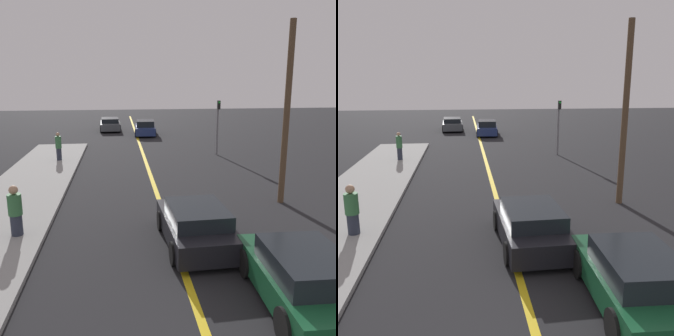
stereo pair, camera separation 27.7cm
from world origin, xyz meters
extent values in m
cube|color=gold|center=(0.00, 18.00, 0.00)|extent=(0.20, 60.00, 0.01)
cube|color=gray|center=(-5.72, 12.57, 0.07)|extent=(3.56, 25.14, 0.15)
cube|color=#144728|center=(2.29, 3.63, 0.51)|extent=(1.88, 4.02, 0.62)
cube|color=black|center=(2.29, 3.43, 1.06)|extent=(1.61, 2.23, 0.50)
cylinder|color=black|center=(1.49, 4.88, 0.36)|extent=(0.24, 0.72, 0.71)
cylinder|color=black|center=(3.16, 4.83, 0.36)|extent=(0.24, 0.72, 0.71)
cylinder|color=black|center=(1.41, 2.42, 0.36)|extent=(0.24, 0.72, 0.71)
cube|color=black|center=(0.64, 6.98, 0.49)|extent=(1.95, 3.99, 0.63)
cube|color=black|center=(0.64, 6.79, 1.02)|extent=(1.67, 2.21, 0.43)
cylinder|color=black|center=(-0.27, 8.17, 0.32)|extent=(0.24, 0.65, 0.64)
cylinder|color=black|center=(1.46, 8.23, 0.32)|extent=(0.24, 0.65, 0.64)
cylinder|color=black|center=(-0.18, 5.74, 0.32)|extent=(0.24, 0.65, 0.64)
cylinder|color=black|center=(1.54, 5.80, 0.32)|extent=(0.24, 0.65, 0.64)
cube|color=navy|center=(0.80, 30.10, 0.49)|extent=(1.94, 4.32, 0.64)
cube|color=black|center=(0.80, 29.89, 1.07)|extent=(1.63, 2.41, 0.52)
cylinder|color=black|center=(0.06, 31.46, 0.31)|extent=(0.25, 0.62, 0.61)
cylinder|color=black|center=(1.68, 31.37, 0.31)|extent=(0.25, 0.62, 0.61)
cylinder|color=black|center=(-0.09, 28.84, 0.31)|extent=(0.25, 0.62, 0.61)
cylinder|color=black|center=(1.53, 28.75, 0.31)|extent=(0.25, 0.62, 0.61)
cube|color=#4C5156|center=(-2.38, 33.57, 0.50)|extent=(1.97, 4.54, 0.64)
cube|color=black|center=(-2.38, 33.35, 1.03)|extent=(1.69, 2.52, 0.41)
cylinder|color=black|center=(-3.29, 34.93, 0.34)|extent=(0.24, 0.68, 0.67)
cylinder|color=black|center=(-1.56, 34.99, 0.34)|extent=(0.24, 0.68, 0.67)
cylinder|color=black|center=(-3.20, 32.16, 0.34)|extent=(0.24, 0.68, 0.67)
cylinder|color=black|center=(-1.47, 32.21, 0.34)|extent=(0.24, 0.68, 0.67)
cylinder|color=#282D3D|center=(-4.77, 8.00, 0.47)|extent=(0.36, 0.36, 0.65)
cylinder|color=#336B3D|center=(-4.77, 8.00, 1.13)|extent=(0.42, 0.42, 0.65)
sphere|color=tan|center=(-4.77, 8.00, 1.59)|extent=(0.27, 0.27, 0.27)
cylinder|color=#282D3D|center=(-5.14, 19.25, 0.50)|extent=(0.30, 0.30, 0.72)
cylinder|color=#336B3D|center=(-5.14, 19.25, 1.22)|extent=(0.35, 0.35, 0.72)
sphere|color=tan|center=(-5.14, 19.25, 1.69)|extent=(0.23, 0.23, 0.23)
cylinder|color=slate|center=(4.82, 20.33, 1.77)|extent=(0.12, 0.12, 3.54)
cube|color=black|center=(4.82, 20.15, 3.27)|extent=(0.18, 0.18, 0.55)
sphere|color=green|center=(4.82, 20.06, 3.43)|extent=(0.14, 0.14, 0.14)
cylinder|color=brown|center=(4.85, 10.38, 3.50)|extent=(0.24, 0.24, 7.01)
camera|label=1|loc=(-1.56, -3.33, 4.82)|focal=40.00mm
camera|label=2|loc=(-1.29, -3.36, 4.82)|focal=40.00mm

